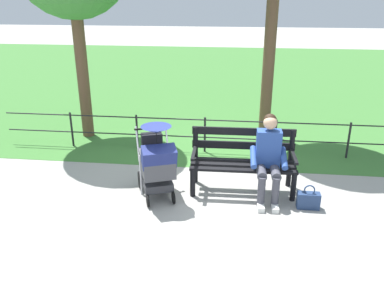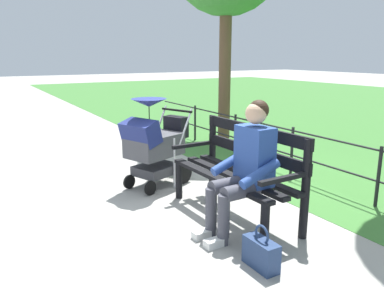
{
  "view_description": "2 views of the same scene",
  "coord_description": "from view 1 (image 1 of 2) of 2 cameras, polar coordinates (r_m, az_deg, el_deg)",
  "views": [
    {
      "loc": [
        -0.59,
        5.53,
        2.94
      ],
      "look_at": [
        0.06,
        0.06,
        0.79
      ],
      "focal_mm": 36.9,
      "sensor_mm": 36.0,
      "label": 1
    },
    {
      "loc": [
        -3.8,
        2.27,
        1.68
      ],
      "look_at": [
        0.01,
        0.05,
        0.65
      ],
      "focal_mm": 35.88,
      "sensor_mm": 36.0,
      "label": 2
    }
  ],
  "objects": [
    {
      "name": "handbag",
      "position": [
        5.96,
        16.47,
        -7.78
      ],
      "size": [
        0.32,
        0.14,
        0.37
      ],
      "color": "navy",
      "rests_on": "ground"
    },
    {
      "name": "park_bench",
      "position": [
        6.14,
        7.37,
        -2.01
      ],
      "size": [
        1.61,
        0.63,
        0.96
      ],
      "color": "black",
      "rests_on": "ground"
    },
    {
      "name": "stroller",
      "position": [
        5.85,
        -5.15,
        -2.38
      ],
      "size": [
        0.77,
        1.0,
        1.15
      ],
      "color": "black",
      "rests_on": "ground"
    },
    {
      "name": "park_fence",
      "position": [
        7.54,
        4.0,
        1.76
      ],
      "size": [
        8.02,
        0.04,
        0.7
      ],
      "color": "black",
      "rests_on": "ground"
    },
    {
      "name": "person_on_bench",
      "position": [
        5.89,
        11.01,
        -1.66
      ],
      "size": [
        0.54,
        0.74,
        1.28
      ],
      "color": "#42424C",
      "rests_on": "ground"
    },
    {
      "name": "ground_plane",
      "position": [
        6.29,
        0.58,
        -6.54
      ],
      "size": [
        60.0,
        60.0,
        0.0
      ],
      "primitive_type": "plane",
      "color": "#9E9B93"
    },
    {
      "name": "grass_lawn",
      "position": [
        14.64,
        4.35,
        9.7
      ],
      "size": [
        40.0,
        16.0,
        0.01
      ],
      "primitive_type": "cube",
      "color": "#3D7533",
      "rests_on": "ground"
    }
  ]
}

